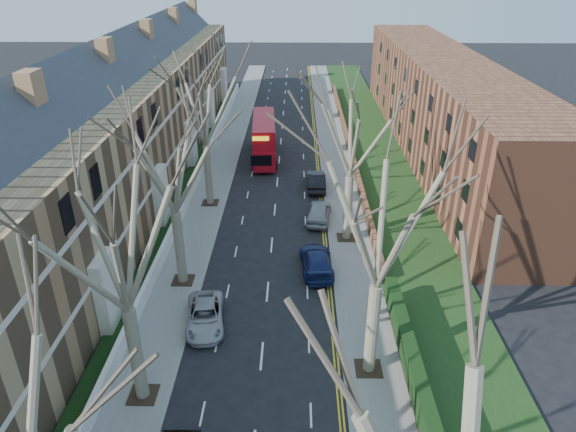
{
  "coord_description": "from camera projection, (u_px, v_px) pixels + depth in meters",
  "views": [
    {
      "loc": [
        1.8,
        -12.44,
        19.63
      ],
      "look_at": [
        1.25,
        20.19,
        2.89
      ],
      "focal_mm": 32.0,
      "sensor_mm": 36.0,
      "label": 1
    }
  ],
  "objects": [
    {
      "name": "tree_left_mid",
      "position": [
        114.0,
        228.0,
        21.12
      ],
      "size": [
        10.5,
        10.5,
        14.71
      ],
      "color": "#706550",
      "rests_on": "ground"
    },
    {
      "name": "car_right_near",
      "position": [
        316.0,
        261.0,
        35.35
      ],
      "size": [
        2.45,
        5.21,
        1.47
      ],
      "primitive_type": "imported",
      "rotation": [
        0.0,
        0.0,
        3.22
      ],
      "color": "navy",
      "rests_on": "ground"
    },
    {
      "name": "flats_right",
      "position": [
        440.0,
        104.0,
        55.78
      ],
      "size": [
        13.97,
        54.0,
        10.0
      ],
      "color": "brown",
      "rests_on": "ground"
    },
    {
      "name": "tree_right_far",
      "position": [
        353.0,
        123.0,
        35.33
      ],
      "size": [
        10.15,
        10.15,
        14.22
      ],
      "color": "#706550",
      "rests_on": "ground"
    },
    {
      "name": "tree_left_dist",
      "position": [
        202.0,
        96.0,
        40.69
      ],
      "size": [
        10.5,
        10.5,
        14.71
      ],
      "color": "#706550",
      "rests_on": "ground"
    },
    {
      "name": "grass_verge_right",
      "position": [
        378.0,
        159.0,
        54.53
      ],
      "size": [
        6.0,
        102.0,
        0.06
      ],
      "color": "#1A3613",
      "rests_on": "ground"
    },
    {
      "name": "pavement_right",
      "position": [
        335.0,
        159.0,
        54.64
      ],
      "size": [
        3.0,
        102.0,
        0.12
      ],
      "primitive_type": "cube",
      "color": "slate",
      "rests_on": "ground"
    },
    {
      "name": "front_wall_left",
      "position": [
        194.0,
        184.0,
        47.47
      ],
      "size": [
        0.3,
        78.0,
        1.0
      ],
      "color": "white",
      "rests_on": "ground"
    },
    {
      "name": "car_right_far",
      "position": [
        316.0,
        181.0,
        47.75
      ],
      "size": [
        1.67,
        4.69,
        1.54
      ],
      "primitive_type": "imported",
      "rotation": [
        0.0,
        0.0,
        3.15
      ],
      "color": "black",
      "rests_on": "ground"
    },
    {
      "name": "tree_left_far",
      "position": [
        169.0,
        152.0,
        30.16
      ],
      "size": [
        10.15,
        10.15,
        14.22
      ],
      "color": "#706550",
      "rests_on": "ground"
    },
    {
      "name": "double_decker_bus",
      "position": [
        264.0,
        140.0,
        54.24
      ],
      "size": [
        3.01,
        10.14,
        4.23
      ],
      "rotation": [
        0.0,
        0.0,
        3.2
      ],
      "color": "#A80C18",
      "rests_on": "ground"
    },
    {
      "name": "pavement_left",
      "position": [
        223.0,
        159.0,
        54.82
      ],
      "size": [
        3.0,
        102.0,
        0.12
      ],
      "primitive_type": "cube",
      "color": "slate",
      "rests_on": "ground"
    },
    {
      "name": "tree_right_mid",
      "position": [
        384.0,
        208.0,
        22.73
      ],
      "size": [
        10.5,
        10.5,
        14.71
      ],
      "color": "#706550",
      "rests_on": "ground"
    },
    {
      "name": "car_left_far",
      "position": [
        205.0,
        316.0,
        30.14
      ],
      "size": [
        2.73,
        4.88,
        1.29
      ],
      "primitive_type": "imported",
      "rotation": [
        0.0,
        0.0,
        0.13
      ],
      "color": "#A2A3A7",
      "rests_on": "ground"
    },
    {
      "name": "terrace_left",
      "position": [
        122.0,
        132.0,
        45.32
      ],
      "size": [
        9.7,
        78.0,
        13.6
      ],
      "color": "olive",
      "rests_on": "ground"
    },
    {
      "name": "car_right_mid",
      "position": [
        319.0,
        212.0,
        41.99
      ],
      "size": [
        2.38,
        4.74,
        1.55
      ],
      "primitive_type": "imported",
      "rotation": [
        0.0,
        0.0,
        3.02
      ],
      "color": "#989AA0",
      "rests_on": "ground"
    }
  ]
}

